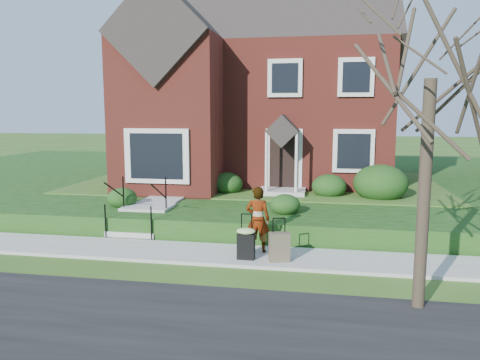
% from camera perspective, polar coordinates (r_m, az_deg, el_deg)
% --- Properties ---
extents(ground, '(120.00, 120.00, 0.00)m').
position_cam_1_polar(ground, '(11.43, -3.43, -9.19)').
color(ground, '#2D5119').
rests_on(ground, ground).
extents(sidewalk, '(60.00, 1.60, 0.08)m').
position_cam_1_polar(sidewalk, '(11.42, -3.43, -8.99)').
color(sidewalk, '#9E9B93').
rests_on(sidewalk, ground).
extents(terrace, '(44.00, 20.00, 0.60)m').
position_cam_1_polar(terrace, '(21.77, 13.79, -0.23)').
color(terrace, '#15360E').
rests_on(terrace, ground).
extents(walkway, '(1.20, 6.00, 0.06)m').
position_cam_1_polar(walkway, '(16.64, -7.78, -1.49)').
color(walkway, '#9E9B93').
rests_on(walkway, terrace).
extents(main_house, '(10.40, 10.20, 9.40)m').
position_cam_1_polar(main_house, '(20.48, 2.36, 13.40)').
color(main_house, maroon).
rests_on(main_house, terrace).
extents(front_steps, '(1.40, 2.02, 1.50)m').
position_cam_1_polar(front_steps, '(13.76, -11.81, -4.30)').
color(front_steps, '#9E9B93').
rests_on(front_steps, ground).
extents(foundation_shrubs, '(10.07, 4.23, 1.25)m').
position_cam_1_polar(foundation_shrubs, '(15.87, 4.91, -0.15)').
color(foundation_shrubs, black).
rests_on(foundation_shrubs, terrace).
extents(woman, '(0.59, 0.40, 1.59)m').
position_cam_1_polar(woman, '(11.27, 2.18, -4.82)').
color(woman, '#999999').
rests_on(woman, sidewalk).
extents(suitcase_black, '(0.44, 0.36, 1.06)m').
position_cam_1_polar(suitcase_black, '(10.79, 0.73, -7.52)').
color(suitcase_black, black).
rests_on(suitcase_black, sidewalk).
extents(suitcase_olive, '(0.51, 0.37, 0.99)m').
position_cam_1_polar(suitcase_olive, '(10.71, 4.81, -8.12)').
color(suitcase_olive, brown).
rests_on(suitcase_olive, sidewalk).
extents(tree_verge, '(4.35, 4.35, 6.22)m').
position_cam_1_polar(tree_verge, '(8.54, 22.38, 13.85)').
color(tree_verge, '#473B2B').
rests_on(tree_verge, ground).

